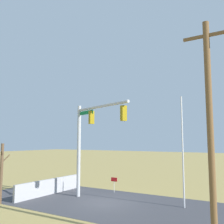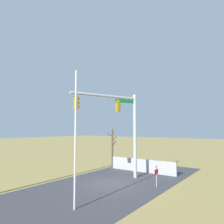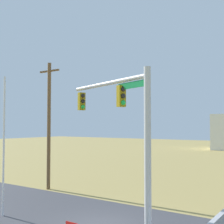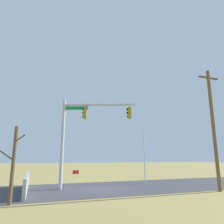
{
  "view_description": "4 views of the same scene",
  "coord_description": "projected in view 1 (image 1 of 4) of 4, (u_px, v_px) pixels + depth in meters",
  "views": [
    {
      "loc": [
        -9.81,
        15.21,
        4.23
      ],
      "look_at": [
        -0.81,
        0.38,
        6.19
      ],
      "focal_mm": 40.79,
      "sensor_mm": 36.0,
      "label": 1
    },
    {
      "loc": [
        -12.77,
        -9.41,
        4.06
      ],
      "look_at": [
        0.28,
        0.09,
        5.36
      ],
      "focal_mm": 33.58,
      "sensor_mm": 36.0,
      "label": 2
    },
    {
      "loc": [
        8.35,
        -11.23,
        4.64
      ],
      "look_at": [
        0.53,
        0.24,
        5.24
      ],
      "focal_mm": 48.44,
      "sensor_mm": 36.0,
      "label": 3
    },
    {
      "loc": [
        4.75,
        16.48,
        2.37
      ],
      "look_at": [
        -0.74,
        1.42,
        5.88
      ],
      "focal_mm": 33.34,
      "sensor_mm": 36.0,
      "label": 4
    }
  ],
  "objects": [
    {
      "name": "road_surface",
      "position": [
        160.0,
        211.0,
        15.44
      ],
      "size": [
        28.0,
        8.0,
        0.01
      ],
      "primitive_type": "cube",
      "color": "#3D3D42",
      "rests_on": "ground_plane"
    },
    {
      "name": "retaining_fence",
      "position": [
        49.0,
        187.0,
        20.12
      ],
      "size": [
        0.2,
        6.65,
        1.19
      ],
      "primitive_type": "cube",
      "color": "#A8A8AD",
      "rests_on": "ground_plane"
    },
    {
      "name": "sidewalk_corner",
      "position": [
        68.0,
        195.0,
        19.87
      ],
      "size": [
        6.0,
        6.0,
        0.01
      ],
      "primitive_type": "cube",
      "color": "#B7B5AD",
      "rests_on": "ground_plane"
    },
    {
      "name": "open_sign",
      "position": [
        114.0,
        181.0,
        20.85
      ],
      "size": [
        0.56,
        0.04,
        1.22
      ],
      "color": "silver",
      "rests_on": "ground_plane"
    },
    {
      "name": "ground_plane",
      "position": [
        105.0,
        202.0,
        17.5
      ],
      "size": [
        160.0,
        160.0,
        0.0
      ],
      "primitive_type": "plane",
      "color": "#9E894C"
    },
    {
      "name": "signal_mast",
      "position": [
        89.0,
        133.0,
        18.74
      ],
      "size": [
        5.65,
        2.33,
        6.98
      ],
      "color": "#B2B5BA",
      "rests_on": "ground_plane"
    },
    {
      "name": "bare_tree",
      "position": [
        1.0,
        172.0,
        17.29
      ],
      "size": [
        1.27,
        1.02,
        4.04
      ],
      "color": "brown",
      "rests_on": "ground_plane"
    },
    {
      "name": "flagpole",
      "position": [
        183.0,
        151.0,
        16.52
      ],
      "size": [
        0.1,
        0.1,
        7.16
      ],
      "primitive_type": "cylinder",
      "color": "silver",
      "rests_on": "ground_plane"
    },
    {
      "name": "utility_pole",
      "position": [
        210.0,
        127.0,
        10.24
      ],
      "size": [
        1.9,
        0.26,
        9.21
      ],
      "color": "brown",
      "rests_on": "ground_plane"
    }
  ]
}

